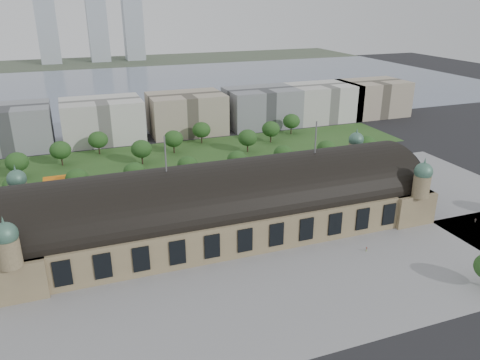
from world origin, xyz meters
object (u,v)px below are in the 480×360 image
object	(u,v)px
petrol_station	(63,180)
traffic_car_4	(228,192)
parked_car_6	(132,213)
parked_car_1	(1,238)
traffic_car_1	(14,214)
parked_car_3	(99,218)
pedestrian_0	(366,249)
bus_west	(198,198)
bus_mid	(210,198)
parked_car_5	(99,223)
bus_east	(231,190)
traffic_car_3	(111,193)
pedestrian_2	(475,220)
traffic_car_6	(338,178)
traffic_car_2	(23,219)
parked_car_2	(45,226)
parked_car_0	(43,227)
parked_car_4	(90,220)

from	to	relation	value
petrol_station	traffic_car_4	distance (m)	74.03
parked_car_6	parked_car_1	bearing A→B (deg)	-115.55
traffic_car_1	parked_car_3	world-z (taller)	parked_car_3
petrol_station	parked_car_1	bearing A→B (deg)	-115.70
pedestrian_0	bus_west	bearing A→B (deg)	120.91
bus_mid	parked_car_5	bearing A→B (deg)	101.53
parked_car_3	bus_west	size ratio (longest dim) A/B	0.35
bus_mid	pedestrian_0	xyz separation A→B (m)	(36.65, -57.39, -0.81)
parked_car_3	bus_east	bearing A→B (deg)	74.00
traffic_car_4	parked_car_1	distance (m)	88.13
traffic_car_3	pedestrian_2	bearing A→B (deg)	-117.42
parked_car_5	pedestrian_0	bearing A→B (deg)	18.31
parked_car_3	bus_east	distance (m)	55.45
traffic_car_6	parked_car_1	world-z (taller)	traffic_car_6
parked_car_3	traffic_car_2	bearing A→B (deg)	-130.15
petrol_station	pedestrian_0	world-z (taller)	petrol_station
parked_car_2	parked_car_6	size ratio (longest dim) A/B	1.07
parked_car_3	bus_west	distance (m)	39.75
parked_car_2	bus_east	size ratio (longest dim) A/B	0.40
traffic_car_4	parked_car_6	distance (m)	42.26
traffic_car_2	parked_car_3	world-z (taller)	traffic_car_2
parked_car_3	parked_car_6	bearing A→B (deg)	67.44
parked_car_6	bus_east	distance (m)	43.16
parked_car_2	traffic_car_3	bearing A→B (deg)	95.92
parked_car_1	traffic_car_4	bearing A→B (deg)	67.27
parked_car_0	bus_mid	size ratio (longest dim) A/B	0.37
traffic_car_4	parked_car_5	distance (m)	55.49
parked_car_6	parked_car_2	bearing A→B (deg)	-120.54
parked_car_1	bus_west	world-z (taller)	bus_west
parked_car_3	pedestrian_2	bearing A→B (deg)	46.15
pedestrian_0	petrol_station	bearing A→B (deg)	129.59
traffic_car_2	parked_car_5	size ratio (longest dim) A/B	1.21
petrol_station	bus_mid	size ratio (longest dim) A/B	1.22
pedestrian_0	parked_car_2	bearing A→B (deg)	146.44
parked_car_5	pedestrian_2	distance (m)	140.43
parked_car_2	parked_car_0	bearing A→B (deg)	-91.26
bus_west	pedestrian_0	xyz separation A→B (m)	(41.48, -58.00, -1.07)
traffic_car_3	bus_mid	bearing A→B (deg)	-115.64
traffic_car_4	parked_car_3	bearing A→B (deg)	-77.31
parked_car_1	bus_east	bearing A→B (deg)	66.73
parked_car_4	pedestrian_0	bearing A→B (deg)	27.77
traffic_car_6	parked_car_3	xyz separation A→B (m)	(-106.90, -4.75, 0.00)
traffic_car_3	parked_car_0	bearing A→B (deg)	134.50
pedestrian_0	traffic_car_1	bearing A→B (deg)	143.21
traffic_car_3	pedestrian_2	xyz separation A→B (m)	(125.19, -74.25, 0.15)
parked_car_0	parked_car_4	world-z (taller)	parked_car_4
parked_car_6	bus_west	bearing A→B (deg)	64.92
traffic_car_6	parked_car_2	xyz separation A→B (m)	(-126.13, -4.75, -0.10)
parked_car_6	bus_mid	size ratio (longest dim) A/B	0.39
pedestrian_2	bus_mid	bearing A→B (deg)	48.13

